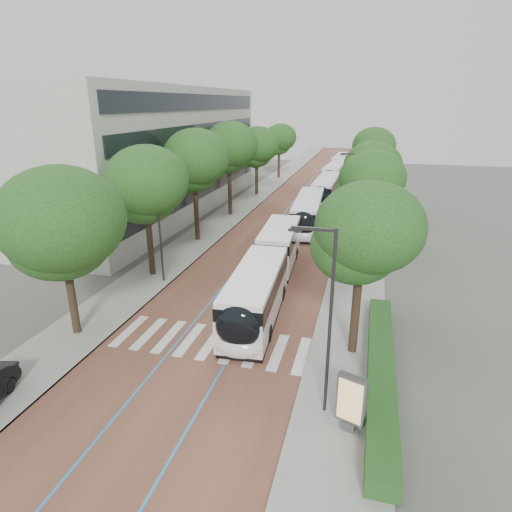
{
  "coord_description": "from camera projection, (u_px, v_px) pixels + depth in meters",
  "views": [
    {
      "loc": [
        7.79,
        -18.06,
        12.39
      ],
      "look_at": [
        0.7,
        8.72,
        2.4
      ],
      "focal_mm": 30.0,
      "sensor_mm": 36.0,
      "label": 1
    }
  ],
  "objects": [
    {
      "name": "ground",
      "position": [
        201.0,
        352.0,
        22.5
      ],
      "size": [
        160.0,
        160.0,
        0.0
      ],
      "primitive_type": "plane",
      "color": "#51544C",
      "rests_on": "ground"
    },
    {
      "name": "road",
      "position": [
        309.0,
        198.0,
        58.87
      ],
      "size": [
        11.0,
        140.0,
        0.02
      ],
      "primitive_type": "cube",
      "color": "brown",
      "rests_on": "ground"
    },
    {
      "name": "sidewalk_left",
      "position": [
        257.0,
        194.0,
        60.66
      ],
      "size": [
        4.0,
        140.0,
        0.12
      ],
      "primitive_type": "cube",
      "color": "gray",
      "rests_on": "ground"
    },
    {
      "name": "sidewalk_right",
      "position": [
        365.0,
        200.0,
        57.05
      ],
      "size": [
        4.0,
        140.0,
        0.12
      ],
      "primitive_type": "cube",
      "color": "gray",
      "rests_on": "ground"
    },
    {
      "name": "kerb_left",
      "position": [
        270.0,
        195.0,
        60.21
      ],
      "size": [
        0.2,
        140.0,
        0.14
      ],
      "primitive_type": "cube",
      "color": "gray",
      "rests_on": "ground"
    },
    {
      "name": "kerb_right",
      "position": [
        351.0,
        199.0,
        57.51
      ],
      "size": [
        0.2,
        140.0,
        0.14
      ],
      "primitive_type": "cube",
      "color": "gray",
      "rests_on": "ground"
    },
    {
      "name": "zebra_crossing",
      "position": [
        211.0,
        342.0,
        23.35
      ],
      "size": [
        10.55,
        3.6,
        0.01
      ],
      "color": "silver",
      "rests_on": "ground"
    },
    {
      "name": "lane_line_left",
      "position": [
        298.0,
        197.0,
        59.25
      ],
      "size": [
        0.12,
        126.0,
        0.01
      ],
      "primitive_type": "cube",
      "color": "#2780C3",
      "rests_on": "road"
    },
    {
      "name": "lane_line_right",
      "position": [
        321.0,
        198.0,
        58.48
      ],
      "size": [
        0.12,
        126.0,
        0.01
      ],
      "primitive_type": "cube",
      "color": "#2780C3",
      "rests_on": "road"
    },
    {
      "name": "office_building",
      "position": [
        132.0,
        151.0,
        50.28
      ],
      "size": [
        18.11,
        40.0,
        14.0
      ],
      "color": "#9F9D93",
      "rests_on": "ground"
    },
    {
      "name": "hedge",
      "position": [
        381.0,
        370.0,
        20.13
      ],
      "size": [
        1.2,
        14.0,
        0.8
      ],
      "primitive_type": "cube",
      "color": "#1C4919",
      "rests_on": "sidewalk_right"
    },
    {
      "name": "streetlight_near",
      "position": [
        326.0,
        310.0,
        16.54
      ],
      "size": [
        1.82,
        0.2,
        8.0
      ],
      "color": "#2B2B2D",
      "rests_on": "sidewalk_right"
    },
    {
      "name": "streetlight_far",
      "position": [
        355.0,
        190.0,
        39.28
      ],
      "size": [
        1.82,
        0.2,
        8.0
      ],
      "color": "#2B2B2D",
      "rests_on": "sidewalk_right"
    },
    {
      "name": "lamp_post_left",
      "position": [
        159.0,
        228.0,
        29.85
      ],
      "size": [
        0.14,
        0.14,
        8.0
      ],
      "primitive_type": "cylinder",
      "color": "#2B2B2D",
      "rests_on": "sidewalk_left"
    },
    {
      "name": "trees_left",
      "position": [
        211.0,
        164.0,
        42.25
      ],
      "size": [
        6.45,
        60.87,
        9.93
      ],
      "color": "black",
      "rests_on": "ground"
    },
    {
      "name": "trees_right",
      "position": [
        369.0,
        171.0,
        41.42
      ],
      "size": [
        5.96,
        47.48,
        8.7
      ],
      "color": "black",
      "rests_on": "ground"
    },
    {
      "name": "lead_bus",
      "position": [
        267.0,
        272.0,
        28.8
      ],
      "size": [
        3.64,
        18.52,
        3.2
      ],
      "rotation": [
        0.0,
        0.0,
        0.06
      ],
      "color": "black",
      "rests_on": "ground"
    },
    {
      "name": "bus_queued_0",
      "position": [
        308.0,
        214.0,
        43.83
      ],
      "size": [
        3.23,
        12.52,
        3.2
      ],
      "rotation": [
        0.0,
        0.0,
        0.06
      ],
      "color": "silver",
      "rests_on": "ground"
    },
    {
      "name": "bus_queued_1",
      "position": [
        326.0,
        190.0,
        55.31
      ],
      "size": [
        2.69,
        12.43,
        3.2
      ],
      "rotation": [
        0.0,
        0.0,
        -0.01
      ],
      "color": "silver",
      "rests_on": "ground"
    },
    {
      "name": "bus_queued_2",
      "position": [
        335.0,
        175.0,
        67.27
      ],
      "size": [
        3.29,
        12.53,
        3.2
      ],
      "rotation": [
        0.0,
        0.0,
        -0.06
      ],
      "color": "silver",
      "rests_on": "ground"
    },
    {
      "name": "bus_queued_3",
      "position": [
        341.0,
        164.0,
        78.67
      ],
      "size": [
        3.02,
        12.49,
        3.2
      ],
      "rotation": [
        0.0,
        0.0,
        -0.04
      ],
      "color": "silver",
      "rests_on": "ground"
    },
    {
      "name": "ad_panel",
      "position": [
        351.0,
        402.0,
        16.62
      ],
      "size": [
        1.21,
        0.69,
        2.44
      ],
      "rotation": [
        0.0,
        0.0,
        -0.34
      ],
      "color": "#59595B",
      "rests_on": "sidewalk_right"
    }
  ]
}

